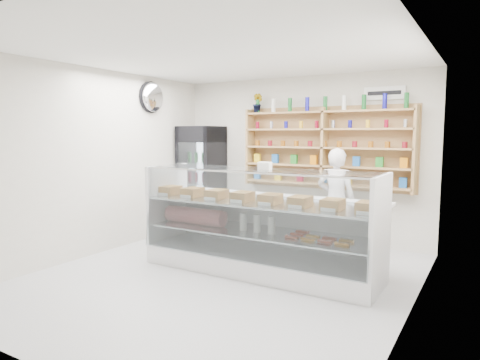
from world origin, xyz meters
The scene contains 8 objects.
room centered at (0.00, 0.00, 1.40)m, with size 5.00×5.00×5.00m.
display_counter centered at (0.30, 0.48, 0.37)m, with size 3.16×0.94×1.37m.
shop_worker centered at (0.85, 1.93, 0.81)m, with size 0.59×0.39×1.61m, color silver.
drinks_cooler centered at (-1.83, 2.11, 0.99)m, with size 0.72×0.70×1.97m.
wall_shelving centered at (0.50, 2.34, 1.59)m, with size 2.84×0.28×1.33m.
potted_plant centered at (-0.75, 2.34, 2.36)m, with size 0.19×0.15×0.34m, color #1E6626.
security_mirror centered at (-2.17, 1.20, 2.45)m, with size 0.15×0.50×0.50m, color silver.
wall_sign centered at (1.40, 2.47, 2.45)m, with size 0.62×0.03×0.20m, color white.
Camera 1 is at (2.91, -4.41, 1.82)m, focal length 32.00 mm.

